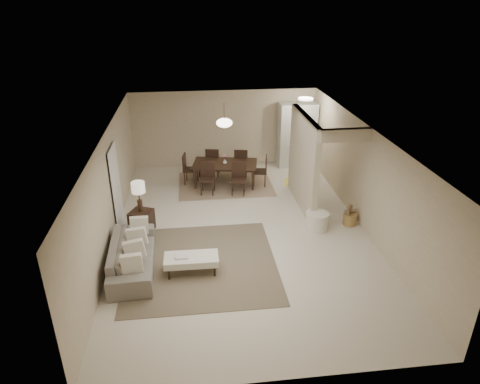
{
  "coord_description": "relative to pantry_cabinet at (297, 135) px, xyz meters",
  "views": [
    {
      "loc": [
        -1.11,
        -9.02,
        5.31
      ],
      "look_at": [
        -0.03,
        -0.0,
        1.05
      ],
      "focal_mm": 32.0,
      "sensor_mm": 36.0,
      "label": 1
    }
  ],
  "objects": [
    {
      "name": "sofa",
      "position": [
        -4.8,
        -5.45,
        -0.73
      ],
      "size": [
        2.24,
        0.95,
        0.64
      ],
      "primitive_type": "imported",
      "rotation": [
        0.0,
        0.0,
        1.61
      ],
      "color": "gray",
      "rests_on": "floor"
    },
    {
      "name": "side_table",
      "position": [
        -4.75,
        -3.86,
        -0.78
      ],
      "size": [
        0.64,
        0.64,
        0.54
      ],
      "primitive_type": "cube",
      "rotation": [
        0.0,
        0.0,
        -0.42
      ],
      "color": "black",
      "rests_on": "floor"
    },
    {
      "name": "vase",
      "position": [
        -2.49,
        -1.31,
        -0.32
      ],
      "size": [
        0.15,
        0.15,
        0.14
      ],
      "primitive_type": "imported",
      "rotation": [
        0.0,
        0.0,
        0.13
      ],
      "color": "white",
      "rests_on": "dining_table"
    },
    {
      "name": "dining_rug",
      "position": [
        -2.49,
        -1.31,
        -1.04
      ],
      "size": [
        2.8,
        2.1,
        0.01
      ],
      "primitive_type": "cube",
      "color": "#8B7356",
      "rests_on": "floor"
    },
    {
      "name": "round_pouf",
      "position": [
        -0.49,
        -4.28,
        -0.83
      ],
      "size": [
        0.57,
        0.57,
        0.44
      ],
      "primitive_type": "cylinder",
      "color": "beige",
      "rests_on": "floor"
    },
    {
      "name": "pendant_light",
      "position": [
        -2.49,
        -1.31,
        0.87
      ],
      "size": [
        0.46,
        0.46,
        0.71
      ],
      "color": "#46301E",
      "rests_on": "ceiling"
    },
    {
      "name": "pantry_cabinet",
      "position": [
        0.0,
        0.0,
        0.0
      ],
      "size": [
        1.2,
        0.55,
        2.1
      ],
      "primitive_type": "cube",
      "color": "silver",
      "rests_on": "floor"
    },
    {
      "name": "wicker_basket",
      "position": [
        0.4,
        -4.15,
        -0.9
      ],
      "size": [
        0.39,
        0.39,
        0.29
      ],
      "primitive_type": "cylinder",
      "rotation": [
        0.0,
        0.0,
        -0.13
      ],
      "color": "olive",
      "rests_on": "floor"
    },
    {
      "name": "floor",
      "position": [
        -2.35,
        -4.15,
        -1.05
      ],
      "size": [
        9.0,
        9.0,
        0.0
      ],
      "primitive_type": "plane",
      "color": "beige",
      "rests_on": "ground"
    },
    {
      "name": "ceiling",
      "position": [
        -2.35,
        -4.15,
        1.45
      ],
      "size": [
        9.0,
        9.0,
        0.0
      ],
      "primitive_type": "plane",
      "rotation": [
        3.14,
        0.0,
        0.0
      ],
      "color": "white",
      "rests_on": "back_wall"
    },
    {
      "name": "doorway",
      "position": [
        -5.32,
        -3.55,
        -0.03
      ],
      "size": [
        0.04,
        0.9,
        2.04
      ],
      "primitive_type": "cube",
      "color": "black",
      "rests_on": "floor"
    },
    {
      "name": "left_wall",
      "position": [
        -5.35,
        -4.15,
        0.2
      ],
      "size": [
        0.0,
        9.0,
        9.0
      ],
      "primitive_type": "plane",
      "rotation": [
        1.57,
        0.0,
        1.57
      ],
      "color": "#BCAC8E",
      "rests_on": "floor"
    },
    {
      "name": "back_wall",
      "position": [
        -2.35,
        0.35,
        0.2
      ],
      "size": [
        6.0,
        0.0,
        6.0
      ],
      "primitive_type": "plane",
      "rotation": [
        1.57,
        0.0,
        0.0
      ],
      "color": "#BCAC8E",
      "rests_on": "floor"
    },
    {
      "name": "flush_light",
      "position": [
        -0.05,
        -0.95,
        1.41
      ],
      "size": [
        0.44,
        0.44,
        0.05
      ],
      "primitive_type": "cylinder",
      "color": "white",
      "rests_on": "ceiling"
    },
    {
      "name": "right_wall",
      "position": [
        0.65,
        -4.15,
        0.2
      ],
      "size": [
        0.0,
        9.0,
        9.0
      ],
      "primitive_type": "plane",
      "rotation": [
        1.57,
        0.0,
        -1.57
      ],
      "color": "#BCAC8E",
      "rests_on": "floor"
    },
    {
      "name": "ottoman_bench",
      "position": [
        -3.58,
        -5.75,
        -0.73
      ],
      "size": [
        1.12,
        0.52,
        0.4
      ],
      "rotation": [
        0.0,
        0.0,
        -0.01
      ],
      "color": "beige",
      "rests_on": "living_rug"
    },
    {
      "name": "partition",
      "position": [
        -0.55,
        -2.9,
        0.2
      ],
      "size": [
        0.15,
        2.5,
        2.5
      ],
      "primitive_type": "cube",
      "color": "#BCAC8E",
      "rests_on": "floor"
    },
    {
      "name": "yellow_mat",
      "position": [
        -0.15,
        -1.48,
        -1.04
      ],
      "size": [
        1.07,
        0.77,
        0.01
      ],
      "primitive_type": "cube",
      "rotation": [
        0.0,
        0.0,
        -0.19
      ],
      "color": "yellow",
      "rests_on": "floor"
    },
    {
      "name": "living_rug",
      "position": [
        -3.38,
        -5.45,
        -1.04
      ],
      "size": [
        3.2,
        3.2,
        0.01
      ],
      "primitive_type": "cube",
      "color": "brown",
      "rests_on": "floor"
    },
    {
      "name": "table_lamp",
      "position": [
        -4.75,
        -3.86,
        0.05
      ],
      "size": [
        0.32,
        0.32,
        0.76
      ],
      "color": "#46301E",
      "rests_on": "side_table"
    },
    {
      "name": "dining_chairs",
      "position": [
        -2.49,
        -1.31,
        -0.58
      ],
      "size": [
        2.53,
        2.01,
        0.93
      ],
      "color": "black",
      "rests_on": "dining_rug"
    },
    {
      "name": "dining_table",
      "position": [
        -2.49,
        -1.31,
        -0.72
      ],
      "size": [
        2.05,
        1.38,
        0.67
      ],
      "primitive_type": "imported",
      "rotation": [
        0.0,
        0.0,
        -0.18
      ],
      "color": "black",
      "rests_on": "dining_rug"
    }
  ]
}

